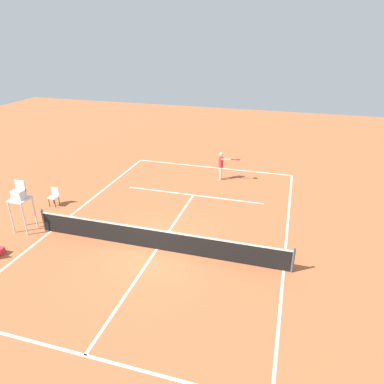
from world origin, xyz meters
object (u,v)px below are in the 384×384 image
player_serving (222,164)px  tennis_ball (222,194)px  umpire_chair (20,198)px  courtside_chair_mid (54,196)px

player_serving → tennis_ball: size_ratio=25.76×
player_serving → umpire_chair: umpire_chair is taller
tennis_ball → player_serving: bearing=-76.9°
umpire_chair → courtside_chair_mid: size_ratio=2.54×
tennis_ball → courtside_chair_mid: courtside_chair_mid is taller
player_serving → umpire_chair: 11.29m
courtside_chair_mid → tennis_ball: bearing=-155.7°
tennis_ball → courtside_chair_mid: 9.05m
umpire_chair → tennis_ball: bearing=-141.6°
player_serving → umpire_chair: bearing=-55.4°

